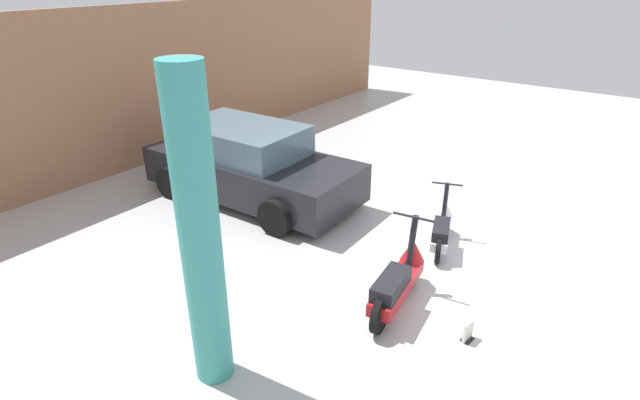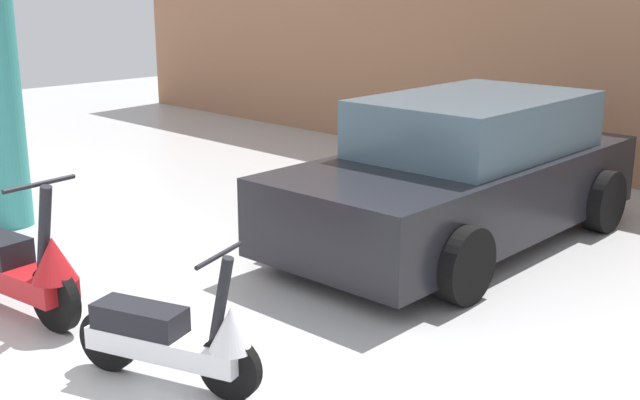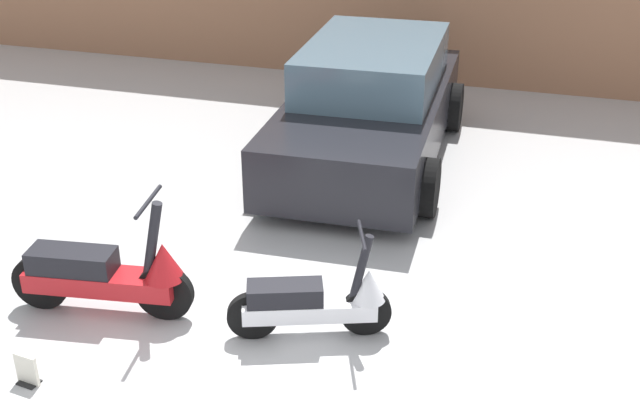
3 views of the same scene
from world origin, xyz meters
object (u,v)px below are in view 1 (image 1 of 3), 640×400
(scooter_front_left, at_px, (399,278))
(placard_near_left_scooter, at_px, (468,332))
(scooter_front_right, at_px, (442,227))
(car_rear_left, at_px, (250,164))
(support_column_side, at_px, (200,238))

(scooter_front_left, xyz_separation_m, placard_near_left_scooter, (-0.14, -1.03, -0.29))
(scooter_front_right, xyz_separation_m, car_rear_left, (-0.46, 3.78, 0.35))
(scooter_front_right, bearing_deg, scooter_front_left, 166.20)
(scooter_front_right, xyz_separation_m, support_column_side, (-4.12, 0.84, 1.38))
(car_rear_left, relative_size, support_column_side, 1.25)
(scooter_front_left, height_order, car_rear_left, car_rear_left)
(car_rear_left, bearing_deg, support_column_side, -53.28)
(car_rear_left, height_order, support_column_side, support_column_side)
(scooter_front_right, xyz_separation_m, placard_near_left_scooter, (-1.94, -1.23, -0.22))
(scooter_front_left, bearing_deg, scooter_front_right, -1.79)
(support_column_side, bearing_deg, car_rear_left, 38.72)
(scooter_front_right, distance_m, car_rear_left, 3.82)
(placard_near_left_scooter, bearing_deg, car_rear_left, 73.56)
(placard_near_left_scooter, xyz_separation_m, support_column_side, (-2.18, 2.07, 1.60))
(placard_near_left_scooter, bearing_deg, scooter_front_right, 32.36)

